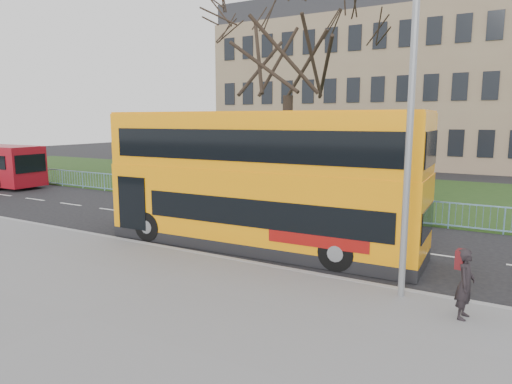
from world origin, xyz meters
TOP-DOWN VIEW (x-y plane):
  - ground at (0.00, 0.00)m, footprint 120.00×120.00m
  - pavement at (0.00, -6.75)m, footprint 80.00×10.50m
  - kerb at (0.00, -1.55)m, footprint 80.00×0.20m
  - grass_verge at (0.00, 14.30)m, footprint 80.00×15.40m
  - guard_railing at (0.00, 6.60)m, footprint 40.00×0.12m
  - bare_tree at (-3.00, 10.00)m, footprint 9.40×9.40m
  - civic_building at (-5.00, 35.00)m, footprint 30.00×15.00m
  - yellow_bus at (0.59, 0.39)m, footprint 11.12×3.00m
  - pedestrian at (7.47, -2.64)m, footprint 0.44×0.61m
  - street_lamp at (5.90, -2.01)m, footprint 1.72×0.35m

SIDE VIEW (x-z plane):
  - ground at x=0.00m, z-range 0.00..0.00m
  - grass_verge at x=0.00m, z-range 0.00..0.08m
  - pavement at x=0.00m, z-range 0.00..0.12m
  - kerb at x=0.00m, z-range 0.00..0.14m
  - guard_railing at x=0.00m, z-range 0.00..1.10m
  - pedestrian at x=7.47m, z-range 0.12..1.68m
  - yellow_bus at x=0.59m, z-range 0.17..4.80m
  - street_lamp at x=5.90m, z-range 0.51..8.62m
  - bare_tree at x=-3.00m, z-range 0.08..13.50m
  - civic_building at x=-5.00m, z-range 0.00..14.00m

